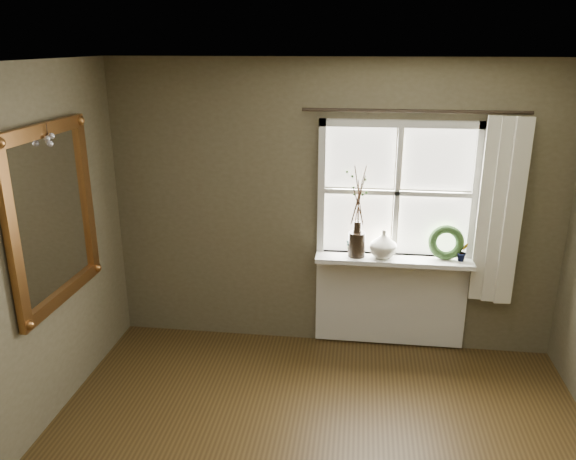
% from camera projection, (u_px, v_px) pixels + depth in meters
% --- Properties ---
extents(ceiling, '(4.50, 4.50, 0.00)m').
position_uv_depth(ceiling, '(312.00, 69.00, 2.45)').
color(ceiling, silver).
rests_on(ceiling, ground).
extents(wall_back, '(4.00, 0.10, 2.60)m').
position_uv_depth(wall_back, '(333.00, 208.00, 5.02)').
color(wall_back, brown).
rests_on(wall_back, ground).
extents(window_frame, '(1.36, 0.06, 1.24)m').
position_uv_depth(window_frame, '(397.00, 193.00, 4.83)').
color(window_frame, silver).
rests_on(window_frame, wall_back).
extents(window_sill, '(1.36, 0.26, 0.04)m').
position_uv_depth(window_sill, '(393.00, 260.00, 4.91)').
color(window_sill, silver).
rests_on(window_sill, wall_back).
extents(window_apron, '(1.36, 0.04, 0.88)m').
position_uv_depth(window_apron, '(390.00, 300.00, 5.15)').
color(window_apron, silver).
rests_on(window_apron, ground).
extents(dark_jug, '(0.15, 0.15, 0.22)m').
position_uv_depth(dark_jug, '(357.00, 244.00, 4.91)').
color(dark_jug, black).
rests_on(dark_jug, window_sill).
extents(cream_vase, '(0.26, 0.26, 0.25)m').
position_uv_depth(cream_vase, '(383.00, 244.00, 4.88)').
color(cream_vase, beige).
rests_on(cream_vase, window_sill).
extents(wreath, '(0.31, 0.15, 0.31)m').
position_uv_depth(wreath, '(446.00, 246.00, 4.85)').
color(wreath, '#2A4820').
rests_on(wreath, window_sill).
extents(potted_plant_left, '(0.09, 0.07, 0.15)m').
position_uv_depth(potted_plant_left, '(350.00, 248.00, 4.93)').
color(potted_plant_left, '#2A4820').
rests_on(potted_plant_left, window_sill).
extents(potted_plant_right, '(0.11, 0.10, 0.17)m').
position_uv_depth(potted_plant_right, '(463.00, 252.00, 4.81)').
color(potted_plant_right, '#2A4820').
rests_on(potted_plant_right, window_sill).
extents(curtain, '(0.36, 0.12, 1.59)m').
position_uv_depth(curtain, '(499.00, 212.00, 4.67)').
color(curtain, beige).
rests_on(curtain, wall_back).
extents(curtain_rod, '(1.84, 0.03, 0.03)m').
position_uv_depth(curtain_rod, '(415.00, 111.00, 4.54)').
color(curtain_rod, black).
rests_on(curtain_rod, wall_back).
extents(gilt_mirror, '(0.10, 1.11, 1.33)m').
position_uv_depth(gilt_mirror, '(53.00, 215.00, 4.05)').
color(gilt_mirror, white).
rests_on(gilt_mirror, wall_left).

